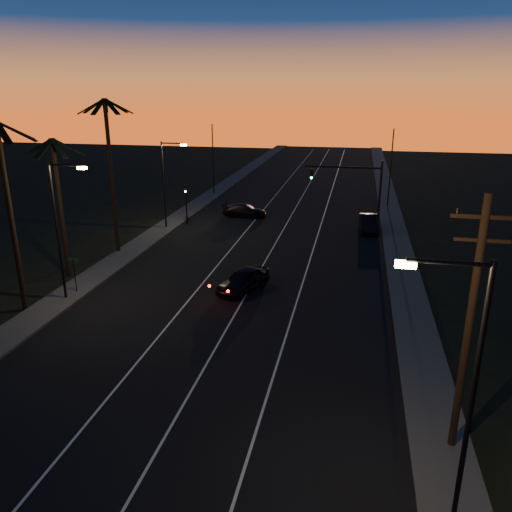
% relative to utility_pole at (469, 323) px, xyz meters
% --- Properties ---
extents(road, '(20.00, 170.00, 0.01)m').
position_rel_utility_pole_xyz_m(road, '(-11.60, 20.00, -5.31)').
color(road, black).
rests_on(road, ground).
extents(sidewalk_left, '(2.40, 170.00, 0.16)m').
position_rel_utility_pole_xyz_m(sidewalk_left, '(-22.80, 20.00, -5.24)').
color(sidewalk_left, '#393936').
rests_on(sidewalk_left, ground).
extents(sidewalk_right, '(2.40, 170.00, 0.16)m').
position_rel_utility_pole_xyz_m(sidewalk_right, '(-0.40, 20.00, -5.24)').
color(sidewalk_right, '#393936').
rests_on(sidewalk_right, ground).
extents(lane_stripe_left, '(0.12, 160.00, 0.01)m').
position_rel_utility_pole_xyz_m(lane_stripe_left, '(-14.60, 20.00, -5.30)').
color(lane_stripe_left, silver).
rests_on(lane_stripe_left, road).
extents(lane_stripe_mid, '(0.12, 160.00, 0.01)m').
position_rel_utility_pole_xyz_m(lane_stripe_mid, '(-11.10, 20.00, -5.30)').
color(lane_stripe_mid, silver).
rests_on(lane_stripe_mid, road).
extents(lane_stripe_right, '(0.12, 160.00, 0.01)m').
position_rel_utility_pole_xyz_m(lane_stripe_right, '(-7.60, 20.00, -5.30)').
color(lane_stripe_right, silver).
rests_on(lane_stripe_right, road).
extents(palm_near, '(4.25, 4.16, 11.53)m').
position_rel_utility_pole_xyz_m(palm_near, '(-24.20, 8.00, 1.76)').
color(palm_near, black).
rests_on(palm_near, ground).
extents(palm_mid, '(4.25, 4.16, 10.03)m').
position_rel_utility_pole_xyz_m(palm_mid, '(-24.80, 14.00, 0.94)').
color(palm_mid, black).
rests_on(palm_mid, ground).
extents(palm_far, '(4.25, 4.16, 12.53)m').
position_rel_utility_pole_xyz_m(palm_far, '(-23.80, 20.00, 2.30)').
color(palm_far, black).
rests_on(palm_far, ground).
extents(streetlight_left_near, '(2.55, 0.26, 9.00)m').
position_rel_utility_pole_xyz_m(streetlight_left_near, '(-22.30, 10.00, 0.01)').
color(streetlight_left_near, black).
rests_on(streetlight_left_near, ground).
extents(streetlight_left_far, '(2.55, 0.26, 8.50)m').
position_rel_utility_pole_xyz_m(streetlight_left_far, '(-22.29, 28.00, -0.25)').
color(streetlight_left_far, black).
rests_on(streetlight_left_far, ground).
extents(streetlight_right_near, '(2.55, 0.26, 9.00)m').
position_rel_utility_pole_xyz_m(streetlight_right_near, '(-0.90, -4.00, 0.01)').
color(streetlight_right_near, black).
rests_on(streetlight_right_near, ground).
extents(street_sign, '(0.70, 0.06, 2.60)m').
position_rel_utility_pole_xyz_m(street_sign, '(-22.40, 11.00, -3.66)').
color(street_sign, black).
rests_on(street_sign, ground).
extents(utility_pole, '(2.20, 0.28, 10.00)m').
position_rel_utility_pole_xyz_m(utility_pole, '(0.00, 0.00, 0.00)').
color(utility_pole, black).
rests_on(utility_pole, ground).
extents(signal_mast, '(7.10, 0.41, 7.00)m').
position_rel_utility_pole_xyz_m(signal_mast, '(-4.46, 29.99, -0.53)').
color(signal_mast, black).
rests_on(signal_mast, ground).
extents(signal_post, '(0.28, 0.37, 4.20)m').
position_rel_utility_pole_xyz_m(signal_post, '(-21.10, 29.98, -2.42)').
color(signal_post, black).
rests_on(signal_post, ground).
extents(far_pole_left, '(0.14, 0.14, 9.00)m').
position_rel_utility_pole_xyz_m(far_pole_left, '(-22.60, 45.00, -0.82)').
color(far_pole_left, black).
rests_on(far_pole_left, ground).
extents(far_pole_right, '(0.14, 0.14, 9.00)m').
position_rel_utility_pole_xyz_m(far_pole_right, '(-0.60, 42.00, -0.82)').
color(far_pole_right, black).
rests_on(far_pole_right, ground).
extents(lead_car, '(3.59, 5.29, 1.54)m').
position_rel_utility_pole_xyz_m(lead_car, '(-11.46, 13.87, -4.54)').
color(lead_car, black).
rests_on(lead_car, road).
extents(right_car, '(1.92, 4.89, 1.58)m').
position_rel_utility_pole_xyz_m(right_car, '(-2.90, 31.00, -4.51)').
color(right_car, black).
rests_on(right_car, road).
extents(cross_car, '(4.74, 1.96, 1.37)m').
position_rel_utility_pole_xyz_m(cross_car, '(-16.02, 34.25, -4.62)').
color(cross_car, black).
rests_on(cross_car, road).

